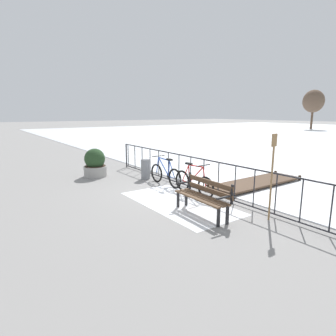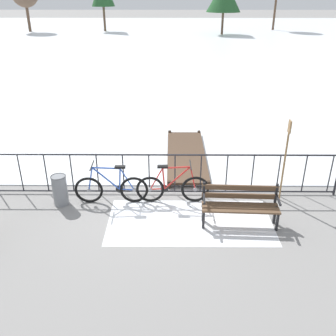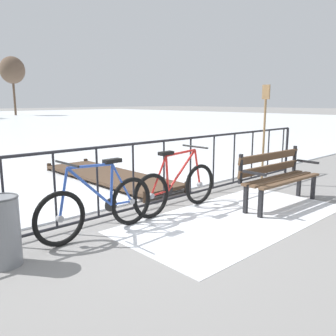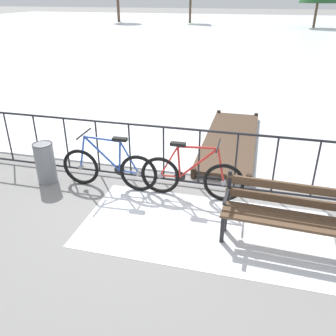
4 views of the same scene
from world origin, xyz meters
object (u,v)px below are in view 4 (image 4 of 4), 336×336
bicycle_near_railing (191,177)px  park_bench (285,210)px  bicycle_second (109,168)px  trash_bin (45,162)px

bicycle_near_railing → park_bench: bicycle_near_railing is taller
bicycle_near_railing → bicycle_second: bearing=-178.4°
bicycle_second → park_bench: size_ratio=1.06×
bicycle_near_railing → trash_bin: size_ratio=2.34×
park_bench → trash_bin: (-4.01, 0.76, -0.14)m
park_bench → trash_bin: size_ratio=2.21×
bicycle_near_railing → park_bench: bearing=-31.7°
bicycle_second → trash_bin: 1.18m
bicycle_near_railing → bicycle_second: same height
bicycle_near_railing → trash_bin: 2.60m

